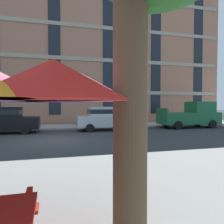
% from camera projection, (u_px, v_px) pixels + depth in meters
% --- Properties ---
extents(ground_plane, '(120.00, 120.00, 0.00)m').
position_uv_depth(ground_plane, '(55.00, 140.00, 11.63)').
color(ground_plane, '#2D3033').
extents(sidewalk_far, '(56.00, 3.60, 0.12)m').
position_uv_depth(sidewalk_far, '(55.00, 127.00, 18.19)').
color(sidewalk_far, '#9E998E').
rests_on(sidewalk_far, ground).
extents(apartment_building, '(36.58, 12.08, 16.00)m').
position_uv_depth(apartment_building, '(55.00, 55.00, 25.83)').
color(apartment_building, '#A87056').
rests_on(apartment_building, ground).
extents(sedan_black, '(4.40, 1.98, 1.78)m').
position_uv_depth(sedan_black, '(4.00, 119.00, 14.33)').
color(sedan_black, black).
rests_on(sedan_black, ground).
extents(sedan_silver, '(4.40, 1.98, 1.78)m').
position_uv_depth(sedan_silver, '(105.00, 118.00, 16.11)').
color(sedan_silver, '#A8AAB2').
rests_on(sedan_silver, ground).
extents(pickup_green, '(5.10, 2.12, 2.20)m').
position_uv_depth(pickup_green, '(191.00, 115.00, 18.02)').
color(pickup_green, '#195933').
rests_on(pickup_green, ground).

